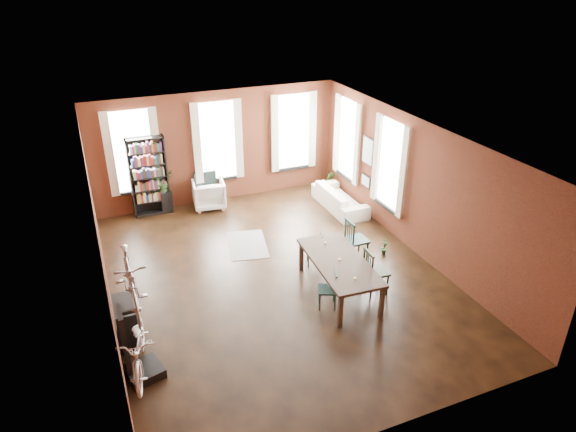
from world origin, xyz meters
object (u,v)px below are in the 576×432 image
dining_chair_d (357,240)px  white_armchair (209,193)px  dining_chair_a (327,289)px  bookshelf (149,177)px  console_table (128,322)px  plant_stand (166,201)px  dining_chair_c (376,271)px  bike_trainer (144,371)px  dining_table (339,276)px  cream_sofa (340,195)px  bicycle_floor (136,329)px  dining_chair_b (315,249)px

dining_chair_d → white_armchair: 4.77m
dining_chair_a → bookshelf: size_ratio=0.37×
console_table → plant_stand: console_table is taller
dining_chair_c → console_table: (-5.01, 0.42, -0.11)m
bike_trainer → plant_stand: size_ratio=0.93×
console_table → dining_chair_d: bearing=9.7°
dining_table → dining_chair_c: bearing=-17.3°
dining_chair_a → dining_chair_d: bearing=157.9°
white_armchair → plant_stand: bearing=-2.5°
bookshelf → plant_stand: (0.38, 0.00, -0.79)m
dining_chair_c → bike_trainer: bearing=101.1°
dining_chair_c → console_table: 5.03m
white_armchair → bike_trainer: white_armchair is taller
bookshelf → cream_sofa: 5.28m
dining_chair_d → bicycle_floor: (-5.21, -1.98, 0.50)m
dining_chair_b → console_table: size_ratio=0.99×
dining_chair_c → bookshelf: bookshelf is taller
dining_chair_a → bike_trainer: 3.80m
console_table → dining_chair_b: bearing=14.1°
dining_table → dining_chair_b: bearing=92.8°
dining_chair_d → plant_stand: (-3.64, 4.29, -0.21)m
dining_chair_c → white_armchair: (-2.17, 5.42, -0.06)m
dining_chair_c → plant_stand: 6.55m
dining_chair_a → dining_chair_b: dining_chair_a is taller
console_table → dining_chair_a: bearing=-7.3°
dining_chair_b → bookshelf: (-3.02, 4.12, 0.70)m
dining_chair_d → cream_sofa: size_ratio=0.49×
bookshelf → bike_trainer: (-1.18, -6.26, -1.02)m
white_armchair → bicycle_floor: (-2.75, -6.06, 0.56)m
dining_chair_c → bike_trainer: dining_chair_c is taller
dining_chair_c → plant_stand: (-3.35, 5.62, -0.20)m
bike_trainer → dining_chair_d: bearing=20.7°
dining_chair_a → cream_sofa: bearing=173.0°
dining_chair_a → bicycle_floor: size_ratio=0.48×
dining_chair_d → dining_chair_c: bearing=167.4°
bike_trainer → bicycle_floor: bicycle_floor is taller
dining_table → dining_chair_c: size_ratio=2.28×
console_table → bicycle_floor: (0.09, -1.07, 0.61)m
dining_chair_c → dining_chair_d: size_ratio=0.99×
dining_chair_b → cream_sofa: (1.93, 2.42, 0.01)m
dining_chair_a → plant_stand: (-2.18, 5.69, -0.10)m
dining_chair_a → bookshelf: bearing=-131.8°
dining_chair_b → dining_chair_c: bearing=46.0°
dining_table → console_table: (-4.28, 0.15, 0.01)m
dining_chair_a → console_table: (-3.84, 0.49, -0.01)m
dining_chair_a → console_table: bearing=-73.4°
dining_chair_b → console_table: 4.43m
dining_chair_c → dining_table: bearing=72.8°
dining_chair_d → plant_stand: bearing=39.9°
dining_chair_c → plant_stand: bearing=34.6°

